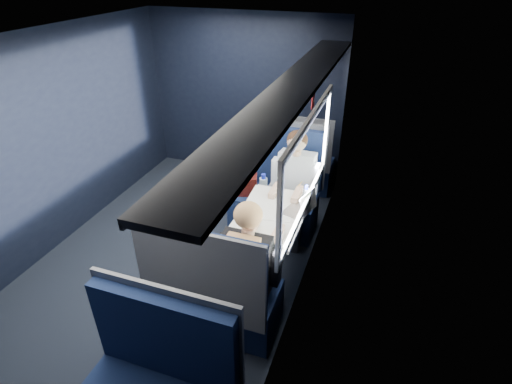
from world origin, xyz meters
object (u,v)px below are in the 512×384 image
(seat_row_front, at_px, (295,163))
(woman, at_px, (251,261))
(seat_bay_near, at_px, (275,194))
(man, at_px, (294,183))
(bottle_small, at_px, (306,196))
(table, at_px, (269,219))
(cup, at_px, (306,199))
(seat_bay_far, at_px, (216,295))
(laptop, at_px, (302,207))

(seat_row_front, distance_m, woman, 2.54)
(seat_bay_near, distance_m, man, 0.43)
(woman, height_order, bottle_small, woman)
(table, bearing_deg, cup, 45.43)
(cup, bearing_deg, seat_bay_far, -112.19)
(woman, height_order, cup, woman)
(table, height_order, seat_row_front, seat_row_front)
(seat_bay_near, distance_m, woman, 1.63)
(man, relative_size, bottle_small, 6.03)
(seat_row_front, height_order, woman, woman)
(table, height_order, woman, woman)
(seat_bay_far, distance_m, seat_row_front, 2.67)
(man, distance_m, laptop, 0.63)
(bottle_small, bearing_deg, seat_row_front, 107.41)
(seat_row_front, height_order, bottle_small, seat_row_front)
(cup, bearing_deg, man, 120.11)
(woman, relative_size, bottle_small, 6.03)
(seat_bay_far, relative_size, bottle_small, 5.75)
(seat_bay_far, bearing_deg, table, 78.22)
(man, height_order, cup, man)
(seat_bay_near, bearing_deg, man, -32.46)
(seat_bay_near, height_order, seat_row_front, seat_bay_near)
(laptop, distance_m, cup, 0.18)
(seat_bay_near, height_order, bottle_small, seat_bay_near)
(woman, xyz_separation_m, bottle_small, (0.23, 0.97, 0.11))
(laptop, height_order, cup, laptop)
(table, relative_size, seat_bay_far, 0.79)
(seat_row_front, bearing_deg, seat_bay_far, -90.00)
(table, distance_m, cup, 0.44)
(cup, bearing_deg, seat_row_front, 107.81)
(table, relative_size, bottle_small, 4.56)
(table, height_order, seat_bay_near, seat_bay_near)
(seat_row_front, xyz_separation_m, bottle_small, (0.48, -1.53, 0.43))
(seat_bay_far, bearing_deg, man, 80.97)
(seat_bay_far, relative_size, seat_row_front, 1.09)
(seat_bay_near, xyz_separation_m, woman, (0.27, -1.58, 0.31))
(woman, xyz_separation_m, cup, (0.23, 1.01, 0.06))
(woman, bearing_deg, cup, 77.16)
(table, bearing_deg, laptop, 22.07)
(seat_bay_near, relative_size, woman, 0.95)
(table, relative_size, cup, 10.75)
(seat_bay_far, xyz_separation_m, laptop, (0.48, 1.00, 0.39))
(seat_bay_near, bearing_deg, seat_bay_far, -89.49)
(bottle_small, bearing_deg, table, -138.26)
(seat_row_front, xyz_separation_m, laptop, (0.48, -1.67, 0.39))
(seat_row_front, xyz_separation_m, man, (0.25, -1.10, 0.31))
(laptop, bearing_deg, table, -157.93)
(table, xyz_separation_m, seat_bay_near, (-0.20, 0.87, -0.24))
(table, bearing_deg, bottle_small, 41.74)
(table, distance_m, laptop, 0.35)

